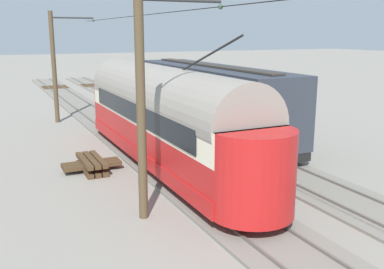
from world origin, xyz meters
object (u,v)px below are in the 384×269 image
Objects in this scene: catenary_pole_mid_near at (143,102)px; vintage_streetcar at (163,115)px; spare_tie_stack at (92,164)px; boxcar_adjacent at (209,99)px; track_end_bumper at (173,116)px; catenary_pole_foreground at (55,65)px.

vintage_streetcar is at bearing -117.71° from catenary_pole_mid_near.
catenary_pole_mid_near is 6.49m from spare_tie_stack.
catenary_pole_mid_near reaches higher than spare_tie_stack.
boxcar_adjacent is at bearing -139.01° from vintage_streetcar.
catenary_pole_mid_near is at bearing 62.29° from vintage_streetcar.
boxcar_adjacent is 7.45× the size of track_end_bumper.
vintage_streetcar is at bearing 167.96° from spare_tie_stack.
vintage_streetcar is 2.34× the size of catenary_pole_foreground.
vintage_streetcar is 2.34× the size of catenary_pole_mid_near.
spare_tie_stack is 10.69m from track_end_bumper.
catenary_pole_mid_near reaches higher than boxcar_adjacent.
track_end_bumper is at bearing -115.36° from vintage_streetcar.
vintage_streetcar reaches higher than boxcar_adjacent.
catenary_pole_foreground is at bearing -25.89° from track_end_bumper.
catenary_pole_mid_near reaches higher than track_end_bumper.
catenary_pole_mid_near is at bearing 51.74° from boxcar_adjacent.
catenary_pole_mid_near is 3.88× the size of track_end_bumper.
vintage_streetcar is at bearing 102.20° from catenary_pole_foreground.
boxcar_adjacent is 7.90m from spare_tie_stack.
vintage_streetcar is 5.69m from catenary_pole_mid_near.
boxcar_adjacent is 10.75m from catenary_pole_foreground.
catenary_pole_foreground is 3.88× the size of track_end_bumper.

